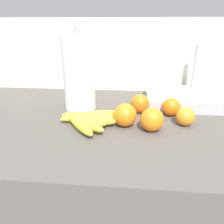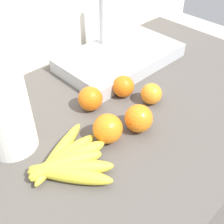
# 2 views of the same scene
# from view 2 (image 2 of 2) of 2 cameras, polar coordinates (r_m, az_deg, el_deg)

# --- Properties ---
(counter) EXTENTS (1.46, 0.75, 0.94)m
(counter) POSITION_cam_2_polar(r_m,az_deg,el_deg) (1.19, -1.63, -19.32)
(counter) COLOR #514C47
(counter) RESTS_ON ground
(wall_back) EXTENTS (1.86, 0.06, 1.30)m
(wall_back) POSITION_cam_2_polar(r_m,az_deg,el_deg) (1.27, -14.30, -3.09)
(wall_back) COLOR silver
(wall_back) RESTS_ON ground
(banana_bunch) EXTENTS (0.21, 0.23, 0.04)m
(banana_bunch) POSITION_cam_2_polar(r_m,az_deg,el_deg) (0.70, -8.91, -9.97)
(banana_bunch) COLOR yellow
(banana_bunch) RESTS_ON counter
(orange_right) EXTENTS (0.06, 0.06, 0.06)m
(orange_right) POSITION_cam_2_polar(r_m,az_deg,el_deg) (0.88, 7.84, 3.61)
(orange_right) COLOR orange
(orange_right) RESTS_ON counter
(orange_back_left) EXTENTS (0.08, 0.08, 0.08)m
(orange_back_left) POSITION_cam_2_polar(r_m,az_deg,el_deg) (0.78, 5.32, -1.27)
(orange_back_left) COLOR orange
(orange_back_left) RESTS_ON counter
(orange_center) EXTENTS (0.07, 0.07, 0.07)m
(orange_center) POSITION_cam_2_polar(r_m,az_deg,el_deg) (0.90, 2.24, 5.12)
(orange_center) COLOR orange
(orange_center) RESTS_ON counter
(orange_far_right) EXTENTS (0.08, 0.08, 0.08)m
(orange_far_right) POSITION_cam_2_polar(r_m,az_deg,el_deg) (0.74, -0.86, -3.32)
(orange_far_right) COLOR orange
(orange_far_right) RESTS_ON counter
(orange_front) EXTENTS (0.07, 0.07, 0.07)m
(orange_front) POSITION_cam_2_polar(r_m,az_deg,el_deg) (0.85, -4.33, 2.68)
(orange_front) COLOR orange
(orange_front) RESTS_ON counter
(paper_towel_roll) EXTENTS (0.12, 0.12, 0.32)m
(paper_towel_roll) POSITION_cam_2_polar(r_m,az_deg,el_deg) (0.71, -21.23, 1.96)
(paper_towel_roll) COLOR white
(paper_towel_roll) RESTS_ON counter
(sink_basin) EXTENTS (0.44, 0.26, 0.24)m
(sink_basin) POSITION_cam_2_polar(r_m,az_deg,el_deg) (1.07, 1.55, 10.96)
(sink_basin) COLOR #B7BABF
(sink_basin) RESTS_ON counter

